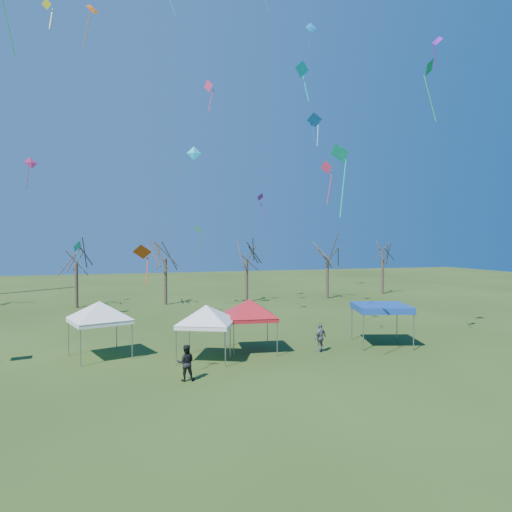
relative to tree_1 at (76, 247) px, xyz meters
The scene contains 29 objects.
ground 27.51m from the tree_1, 66.41° to the right, with size 140.00×140.00×0.00m, color #2B4315.
tree_1 is the anchor object (origin of this frame).
tree_2 8.42m from the tree_1, ahead, with size 3.71×3.71×8.18m.
tree_3 16.81m from the tree_1, ahead, with size 3.59×3.59×7.91m.
tree_4 26.13m from the tree_1, ahead, with size 3.58×3.58×7.89m.
tree_5 34.52m from the tree_1, ahead, with size 3.39×3.39×7.46m.
tent_white_west 20.64m from the tree_1, 82.13° to the right, with size 3.90×3.90×3.61m.
tent_white_mid 24.17m from the tree_1, 69.68° to the right, with size 3.65×3.65×3.46m.
tent_red 24.30m from the tree_1, 62.60° to the right, with size 3.99×3.99×3.54m.
tent_blue 29.61m from the tree_1, 48.79° to the right, with size 3.92×3.92×2.50m.
person_dark 27.13m from the tree_1, 75.34° to the right, with size 0.81×0.63×1.67m, color black.
person_grey 27.62m from the tree_1, 56.51° to the right, with size 0.99×0.41×1.69m, color slate.
kite_13 6.45m from the tree_1, 84.58° to the right, with size 1.04×1.21×2.72m.
kite_1 26.48m from the tree_1, 79.49° to the right, with size 0.96×0.77×1.88m.
kite_24 20.87m from the tree_1, 53.67° to the right, with size 0.71×0.84×2.32m.
kite_19 18.34m from the tree_1, 13.33° to the right, with size 1.06×0.98×2.39m.
kite_9 34.62m from the tree_1, 48.34° to the right, with size 0.64×0.81×1.80m.
kite_0 33.89m from the tree_1, 51.35° to the right, with size 1.12×1.04×3.44m.
kite_15 28.46m from the tree_1, 44.02° to the right, with size 0.86×0.32×1.79m.
kite_2 8.54m from the tree_1, 159.79° to the right, with size 1.27×1.04×2.95m.
kite_21 21.52m from the tree_1, 91.08° to the right, with size 0.69×0.55×1.98m.
kite_7 20.69m from the tree_1, 78.03° to the right, with size 1.37×1.31×3.28m.
kite_18 25.31m from the tree_1, 41.89° to the right, with size 0.76×0.44×1.89m.
kite_11 14.83m from the tree_1, 33.47° to the right, with size 1.28×0.74×2.78m.
kite_27 29.04m from the tree_1, 61.03° to the right, with size 0.91×0.58×2.16m.
kite_5 31.07m from the tree_1, 63.49° to the right, with size 1.08×1.28×3.48m.
kite_22 11.82m from the tree_1, 14.96° to the right, with size 0.92×0.99×3.00m.
kite_17 25.76m from the tree_1, 45.28° to the right, with size 0.82×1.08×3.06m.
kite_25 29.47m from the tree_1, 62.28° to the right, with size 0.93×0.84×1.72m.
Camera 1 is at (-7.01, -22.03, 6.49)m, focal length 32.00 mm.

